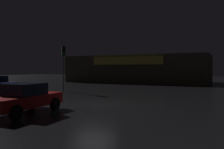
{
  "coord_description": "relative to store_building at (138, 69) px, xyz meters",
  "views": [
    {
      "loc": [
        7.26,
        -12.45,
        2.15
      ],
      "look_at": [
        -0.1,
        2.71,
        1.74
      ],
      "focal_mm": 38.28,
      "sensor_mm": 36.0,
      "label": 1
    }
  ],
  "objects": [
    {
      "name": "car_far",
      "position": [
        4.2,
        -28.22,
        -1.37
      ],
      "size": [
        2.1,
        4.21,
        1.44
      ],
      "color": "#A51414",
      "rests_on": "ground"
    },
    {
      "name": "store_building",
      "position": [
        0.0,
        0.0,
        0.0
      ],
      "size": [
        21.84,
        10.06,
        4.19
      ],
      "color": "brown",
      "rests_on": "ground"
    },
    {
      "name": "ground_plane",
      "position": [
        5.81,
        -24.25,
        -2.1
      ],
      "size": [
        120.0,
        120.0,
        0.0
      ],
      "primitive_type": "plane",
      "color": "black"
    },
    {
      "name": "traffic_signal_opposite",
      "position": [
        -0.88,
        -18.44,
        1.13
      ],
      "size": [
        0.43,
        0.41,
        4.27
      ],
      "color": "#595B60",
      "rests_on": "ground"
    }
  ]
}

